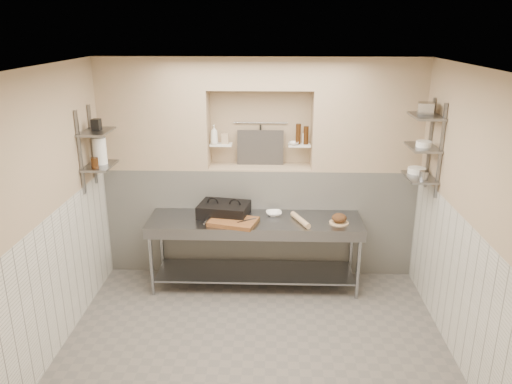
{
  "coord_description": "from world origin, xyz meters",
  "views": [
    {
      "loc": [
        0.16,
        -4.46,
        3.15
      ],
      "look_at": [
        -0.02,
        0.9,
        1.35
      ],
      "focal_mm": 35.0,
      "sensor_mm": 36.0,
      "label": 1
    }
  ],
  "objects_px": {
    "panini_press": "(224,210)",
    "cutting_board": "(233,222)",
    "bottle_soap": "(214,135)",
    "jug_left": "(100,151)",
    "bowl_alcove": "(294,143)",
    "prep_table": "(255,239)",
    "rolling_pin": "(300,220)",
    "mixing_bowl": "(274,213)",
    "bread_loaf": "(339,218)"
  },
  "relations": [
    {
      "from": "prep_table",
      "to": "rolling_pin",
      "type": "height_order",
      "value": "rolling_pin"
    },
    {
      "from": "bowl_alcove",
      "to": "jug_left",
      "type": "distance_m",
      "value": 2.35
    },
    {
      "from": "mixing_bowl",
      "to": "bread_loaf",
      "type": "height_order",
      "value": "bread_loaf"
    },
    {
      "from": "prep_table",
      "to": "panini_press",
      "type": "xyz_separation_m",
      "value": [
        -0.39,
        0.11,
        0.34
      ]
    },
    {
      "from": "mixing_bowl",
      "to": "bread_loaf",
      "type": "relative_size",
      "value": 1.09
    },
    {
      "from": "panini_press",
      "to": "bowl_alcove",
      "type": "relative_size",
      "value": 5.31
    },
    {
      "from": "bread_loaf",
      "to": "bottle_soap",
      "type": "height_order",
      "value": "bottle_soap"
    },
    {
      "from": "panini_press",
      "to": "bottle_soap",
      "type": "xyz_separation_m",
      "value": [
        -0.15,
        0.41,
        0.86
      ]
    },
    {
      "from": "prep_table",
      "to": "cutting_board",
      "type": "xyz_separation_m",
      "value": [
        -0.25,
        -0.14,
        0.28
      ]
    },
    {
      "from": "panini_press",
      "to": "rolling_pin",
      "type": "height_order",
      "value": "panini_press"
    },
    {
      "from": "rolling_pin",
      "to": "panini_press",
      "type": "bearing_deg",
      "value": 168.83
    },
    {
      "from": "cutting_board",
      "to": "bottle_soap",
      "type": "relative_size",
      "value": 2.21
    },
    {
      "from": "panini_press",
      "to": "rolling_pin",
      "type": "bearing_deg",
      "value": -1.19
    },
    {
      "from": "panini_press",
      "to": "bottle_soap",
      "type": "height_order",
      "value": "bottle_soap"
    },
    {
      "from": "prep_table",
      "to": "bread_loaf",
      "type": "distance_m",
      "value": 1.06
    },
    {
      "from": "rolling_pin",
      "to": "bowl_alcove",
      "type": "distance_m",
      "value": 1.0
    },
    {
      "from": "bowl_alcove",
      "to": "jug_left",
      "type": "bearing_deg",
      "value": -164.81
    },
    {
      "from": "prep_table",
      "to": "cutting_board",
      "type": "distance_m",
      "value": 0.4
    },
    {
      "from": "mixing_bowl",
      "to": "bottle_soap",
      "type": "height_order",
      "value": "bottle_soap"
    },
    {
      "from": "bowl_alcove",
      "to": "jug_left",
      "type": "height_order",
      "value": "jug_left"
    },
    {
      "from": "panini_press",
      "to": "jug_left",
      "type": "relative_size",
      "value": 2.13
    },
    {
      "from": "rolling_pin",
      "to": "bowl_alcove",
      "type": "xyz_separation_m",
      "value": [
        -0.08,
        0.6,
        0.8
      ]
    },
    {
      "from": "bread_loaf",
      "to": "jug_left",
      "type": "xyz_separation_m",
      "value": [
        -2.8,
        -0.01,
        0.8
      ]
    },
    {
      "from": "prep_table",
      "to": "bottle_soap",
      "type": "xyz_separation_m",
      "value": [
        -0.53,
        0.52,
        1.19
      ]
    },
    {
      "from": "mixing_bowl",
      "to": "bread_loaf",
      "type": "bearing_deg",
      "value": -16.74
    },
    {
      "from": "prep_table",
      "to": "bottle_soap",
      "type": "distance_m",
      "value": 1.41
    },
    {
      "from": "panini_press",
      "to": "bottle_soap",
      "type": "bearing_deg",
      "value": 119.43
    },
    {
      "from": "panini_press",
      "to": "bowl_alcove",
      "type": "xyz_separation_m",
      "value": [
        0.86,
        0.42,
        0.75
      ]
    },
    {
      "from": "bottle_soap",
      "to": "jug_left",
      "type": "height_order",
      "value": "bottle_soap"
    },
    {
      "from": "jug_left",
      "to": "bottle_soap",
      "type": "bearing_deg",
      "value": 25.89
    },
    {
      "from": "panini_press",
      "to": "bottle_soap",
      "type": "relative_size",
      "value": 2.67
    },
    {
      "from": "bowl_alcove",
      "to": "prep_table",
      "type": "bearing_deg",
      "value": -131.87
    },
    {
      "from": "panini_press",
      "to": "bread_loaf",
      "type": "relative_size",
      "value": 3.7
    },
    {
      "from": "panini_press",
      "to": "prep_table",
      "type": "bearing_deg",
      "value": -5.71
    },
    {
      "from": "jug_left",
      "to": "bowl_alcove",
      "type": "bearing_deg",
      "value": 15.19
    },
    {
      "from": "cutting_board",
      "to": "bottle_soap",
      "type": "xyz_separation_m",
      "value": [
        -0.28,
        0.66,
        0.91
      ]
    },
    {
      "from": "panini_press",
      "to": "cutting_board",
      "type": "relative_size",
      "value": 1.21
    },
    {
      "from": "bottle_soap",
      "to": "jug_left",
      "type": "distance_m",
      "value": 1.4
    },
    {
      "from": "panini_press",
      "to": "bread_loaf",
      "type": "distance_m",
      "value": 1.41
    },
    {
      "from": "bottle_soap",
      "to": "prep_table",
      "type": "bearing_deg",
      "value": -44.36
    },
    {
      "from": "bowl_alcove",
      "to": "jug_left",
      "type": "xyz_separation_m",
      "value": [
        -2.26,
        -0.61,
        0.04
      ]
    },
    {
      "from": "prep_table",
      "to": "mixing_bowl",
      "type": "bearing_deg",
      "value": 33.96
    },
    {
      "from": "rolling_pin",
      "to": "bottle_soap",
      "type": "xyz_separation_m",
      "value": [
        -1.08,
        0.6,
        0.9
      ]
    },
    {
      "from": "bread_loaf",
      "to": "bowl_alcove",
      "type": "distance_m",
      "value": 1.11
    },
    {
      "from": "mixing_bowl",
      "to": "bread_loaf",
      "type": "distance_m",
      "value": 0.81
    },
    {
      "from": "prep_table",
      "to": "rolling_pin",
      "type": "xyz_separation_m",
      "value": [
        0.55,
        -0.08,
        0.29
      ]
    },
    {
      "from": "prep_table",
      "to": "bottle_soap",
      "type": "bearing_deg",
      "value": 135.64
    },
    {
      "from": "bread_loaf",
      "to": "jug_left",
      "type": "relative_size",
      "value": 0.58
    },
    {
      "from": "panini_press",
      "to": "cutting_board",
      "type": "bearing_deg",
      "value": -51.06
    },
    {
      "from": "cutting_board",
      "to": "bread_loaf",
      "type": "xyz_separation_m",
      "value": [
        1.26,
        0.06,
        0.04
      ]
    }
  ]
}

